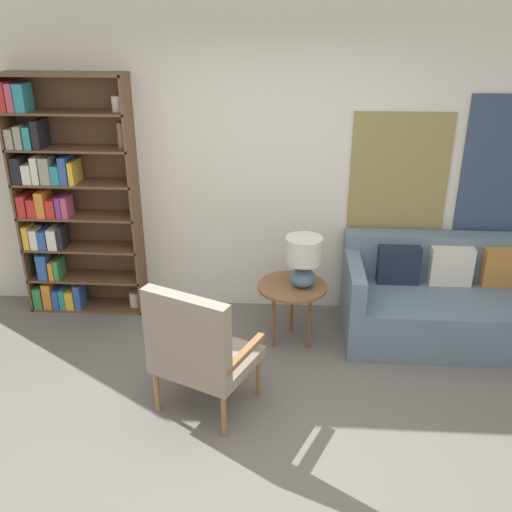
{
  "coord_description": "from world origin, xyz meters",
  "views": [
    {
      "loc": [
        0.19,
        -2.86,
        2.66
      ],
      "look_at": [
        -0.07,
        1.11,
        0.9
      ],
      "focal_mm": 40.0,
      "sensor_mm": 36.0,
      "label": 1
    }
  ],
  "objects": [
    {
      "name": "wall_back",
      "position": [
        0.07,
        2.03,
        1.35
      ],
      "size": [
        6.4,
        0.08,
        2.7
      ],
      "color": "silver",
      "rests_on": "ground_plane"
    },
    {
      "name": "side_table",
      "position": [
        0.22,
        1.35,
        0.49
      ],
      "size": [
        0.58,
        0.58,
        0.54
      ],
      "color": "brown",
      "rests_on": "ground_plane"
    },
    {
      "name": "table_lamp",
      "position": [
        0.3,
        1.34,
        0.8
      ],
      "size": [
        0.3,
        0.3,
        0.43
      ],
      "color": "slate",
      "rests_on": "side_table"
    },
    {
      "name": "armchair",
      "position": [
        -0.42,
        0.37,
        0.54
      ],
      "size": [
        0.81,
        0.78,
        0.98
      ],
      "color": "olive",
      "rests_on": "ground_plane"
    },
    {
      "name": "ground_plane",
      "position": [
        0.0,
        0.0,
        0.0
      ],
      "size": [
        14.0,
        14.0,
        0.0
      ],
      "primitive_type": "plane",
      "color": "#66605B"
    },
    {
      "name": "bookshelf",
      "position": [
        -1.84,
        1.85,
        1.04
      ],
      "size": [
        1.06,
        0.3,
        2.15
      ],
      "color": "brown",
      "rests_on": "ground_plane"
    },
    {
      "name": "couch",
      "position": [
        1.58,
        1.57,
        0.32
      ],
      "size": [
        1.82,
        0.9,
        0.83
      ],
      "color": "slate",
      "rests_on": "ground_plane"
    }
  ]
}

